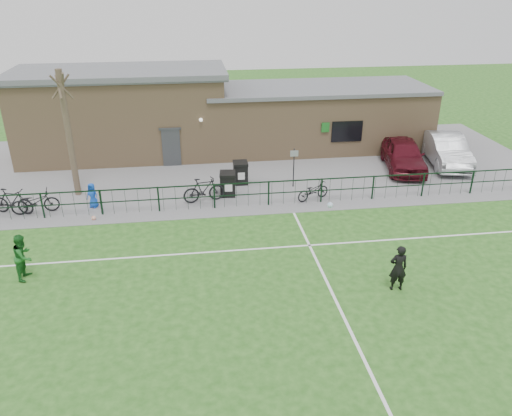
{
  "coord_description": "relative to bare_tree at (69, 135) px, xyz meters",
  "views": [
    {
      "loc": [
        -2.45,
        -12.82,
        9.68
      ],
      "look_at": [
        0.0,
        5.0,
        1.3
      ],
      "focal_mm": 35.0,
      "sensor_mm": 36.0,
      "label": 1
    }
  ],
  "objects": [
    {
      "name": "pitch_line_touch",
      "position": [
        8.0,
        -2.7,
        -3.0
      ],
      "size": [
        28.0,
        0.1,
        0.01
      ],
      "primitive_type": "cube",
      "color": "white",
      "rests_on": "ground"
    },
    {
      "name": "sign_post",
      "position": [
        10.59,
        -0.46,
        -1.98
      ],
      "size": [
        0.07,
        0.07,
        2.0
      ],
      "primitive_type": "cylinder",
      "rotation": [
        0.0,
        0.0,
        0.15
      ],
      "color": "black",
      "rests_on": "paving_strip"
    },
    {
      "name": "goalkeeper_kick",
      "position": [
        12.16,
        -9.78,
        -2.14
      ],
      "size": [
        1.97,
        3.41,
        1.95
      ],
      "color": "black",
      "rests_on": "ground"
    },
    {
      "name": "bicycle_b",
      "position": [
        -2.42,
        -1.87,
        -2.39
      ],
      "size": [
        2.04,
        1.12,
        1.18
      ],
      "primitive_type": "imported",
      "rotation": [
        0.0,
        0.0,
        1.27
      ],
      "color": "black",
      "rests_on": "paving_strip"
    },
    {
      "name": "bare_tree",
      "position": [
        0.0,
        0.0,
        0.0
      ],
      "size": [
        0.3,
        0.3,
        6.0
      ],
      "primitive_type": "cylinder",
      "color": "#4A3A2D",
      "rests_on": "ground"
    },
    {
      "name": "car_maroon",
      "position": [
        17.07,
        1.22,
        -2.16
      ],
      "size": [
        2.9,
        5.12,
        1.64
      ],
      "primitive_type": "imported",
      "rotation": [
        0.0,
        0.0,
        -0.21
      ],
      "color": "#4A0D17",
      "rests_on": "paving_strip"
    },
    {
      "name": "clubhouse",
      "position": [
        7.12,
        6.0,
        -0.78
      ],
      "size": [
        24.25,
        5.4,
        4.96
      ],
      "color": "tan",
      "rests_on": "ground"
    },
    {
      "name": "wheelie_bin_right",
      "position": [
        7.23,
        -1.08,
        -2.44
      ],
      "size": [
        0.79,
        0.87,
        1.07
      ],
      "primitive_type": "cube",
      "rotation": [
        0.0,
        0.0,
        -0.1
      ],
      "color": "black",
      "rests_on": "paving_strip"
    },
    {
      "name": "spectator_child",
      "position": [
        0.99,
        -1.64,
        -2.4
      ],
      "size": [
        0.67,
        0.57,
        1.17
      ],
      "primitive_type": "imported",
      "rotation": [
        0.0,
        0.0,
        -0.41
      ],
      "color": "#1346B9",
      "rests_on": "paving_strip"
    },
    {
      "name": "paving_strip",
      "position": [
        8.0,
        3.0,
        -2.99
      ],
      "size": [
        34.0,
        13.0,
        0.02
      ],
      "primitive_type": "cube",
      "color": "slate",
      "rests_on": "ground"
    },
    {
      "name": "pitch_line_perp",
      "position": [
        10.0,
        -10.5,
        -3.0
      ],
      "size": [
        0.1,
        16.0,
        0.01
      ],
      "primitive_type": "cube",
      "color": "white",
      "rests_on": "ground"
    },
    {
      "name": "bicycle_e",
      "position": [
        11.18,
        -2.18,
        -2.53
      ],
      "size": [
        1.83,
        1.24,
        0.91
      ],
      "primitive_type": "imported",
      "rotation": [
        0.0,
        0.0,
        1.98
      ],
      "color": "black",
      "rests_on": "paving_strip"
    },
    {
      "name": "ground",
      "position": [
        8.0,
        -10.5,
        -3.0
      ],
      "size": [
        90.0,
        90.0,
        0.0
      ],
      "primitive_type": "plane",
      "color": "#235418",
      "rests_on": "ground"
    },
    {
      "name": "bicycle_c",
      "position": [
        -1.45,
        -1.93,
        -2.45
      ],
      "size": [
        2.12,
        1.05,
        1.07
      ],
      "primitive_type": "imported",
      "rotation": [
        0.0,
        0.0,
        1.75
      ],
      "color": "black",
      "rests_on": "paving_strip"
    },
    {
      "name": "car_silver",
      "position": [
        19.75,
        1.65,
        -2.14
      ],
      "size": [
        2.72,
        5.34,
        1.68
      ],
      "primitive_type": "imported",
      "rotation": [
        0.0,
        0.0,
        -0.19
      ],
      "color": "#A2A6AA",
      "rests_on": "paving_strip"
    },
    {
      "name": "pitch_line_mid",
      "position": [
        8.0,
        -6.5,
        -3.0
      ],
      "size": [
        28.0,
        0.1,
        0.01
      ],
      "primitive_type": "cube",
      "color": "white",
      "rests_on": "ground"
    },
    {
      "name": "outfield_player",
      "position": [
        -0.42,
        -7.38,
        -2.16
      ],
      "size": [
        0.75,
        0.9,
        1.69
      ],
      "primitive_type": "imported",
      "rotation": [
        0.0,
        0.0,
        1.43
      ],
      "color": "#1B5F21",
      "rests_on": "ground"
    },
    {
      "name": "bicycle_d",
      "position": [
        6.06,
        -1.72,
        -2.38
      ],
      "size": [
        2.06,
        0.94,
        1.19
      ],
      "primitive_type": "imported",
      "rotation": [
        0.0,
        0.0,
        1.77
      ],
      "color": "black",
      "rests_on": "paving_strip"
    },
    {
      "name": "perimeter_fence",
      "position": [
        8.0,
        -2.5,
        -2.4
      ],
      "size": [
        28.0,
        0.1,
        1.2
      ],
      "primitive_type": "cube",
      "color": "black",
      "rests_on": "ground"
    },
    {
      "name": "ball_ground",
      "position": [
        1.18,
        -3.0,
        -2.9
      ],
      "size": [
        0.2,
        0.2,
        0.2
      ],
      "primitive_type": "sphere",
      "color": "white",
      "rests_on": "ground"
    },
    {
      "name": "wheelie_bin_left",
      "position": [
        8.01,
        0.37,
        -2.45
      ],
      "size": [
        0.71,
        0.8,
        1.05
      ],
      "primitive_type": "cube",
      "rotation": [
        0.0,
        0.0,
        -0.01
      ],
      "color": "black",
      "rests_on": "paving_strip"
    }
  ]
}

